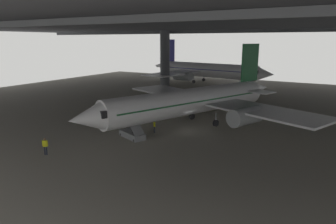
{
  "coord_description": "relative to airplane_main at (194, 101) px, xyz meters",
  "views": [
    {
      "loc": [
        17.08,
        -34.14,
        11.12
      ],
      "look_at": [
        -1.45,
        -2.02,
        2.44
      ],
      "focal_mm": 32.79,
      "sensor_mm": 36.0,
      "label": 1
    }
  ],
  "objects": [
    {
      "name": "ground_plane",
      "position": [
        -0.16,
        -2.03,
        -3.3
      ],
      "size": [
        110.0,
        110.0,
        0.0
      ],
      "primitive_type": "plane",
      "color": "gray"
    },
    {
      "name": "hangar_structure",
      "position": [
        -0.24,
        11.76,
        10.65
      ],
      "size": [
        121.0,
        99.0,
        14.58
      ],
      "color": "#4C4F54",
      "rests_on": "ground_plane"
    },
    {
      "name": "airplane_main",
      "position": [
        0.0,
        0.0,
        0.0
      ],
      "size": [
        32.12,
        32.22,
        10.63
      ],
      "color": "white",
      "rests_on": "ground_plane"
    },
    {
      "name": "boarding_stairs",
      "position": [
        -3.93,
        -8.49,
        -2.58
      ],
      "size": [
        4.26,
        2.79,
        4.48
      ],
      "color": "slate",
      "rests_on": "ground_plane"
    },
    {
      "name": "crew_worker_near_nose",
      "position": [
        -7.97,
        -17.34,
        -2.29
      ],
      "size": [
        0.47,
        0.38,
        1.75
      ],
      "color": "#232838",
      "rests_on": "ground_plane"
    },
    {
      "name": "crew_worker_by_stairs",
      "position": [
        -2.65,
        -5.59,
        -2.38
      ],
      "size": [
        0.4,
        0.45,
        1.61
      ],
      "color": "#232838",
      "rests_on": "ground_plane"
    },
    {
      "name": "airplane_distant",
      "position": [
        -15.23,
        39.55,
        0.14
      ],
      "size": [
        36.22,
        35.29,
        11.36
      ],
      "color": "white",
      "rests_on": "ground_plane"
    },
    {
      "name": "baggage_tug",
      "position": [
        -3.82,
        9.07,
        -2.77
      ],
      "size": [
        1.62,
        2.38,
        0.9
      ],
      "color": "yellow",
      "rests_on": "ground_plane"
    }
  ]
}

